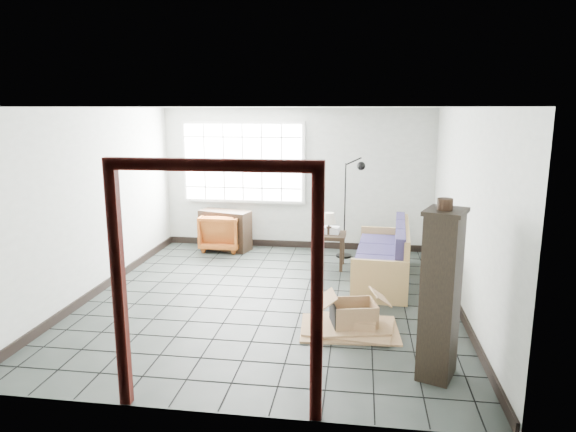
% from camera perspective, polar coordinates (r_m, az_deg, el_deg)
% --- Properties ---
extents(ground, '(5.50, 5.50, 0.00)m').
position_cam_1_polar(ground, '(7.20, -1.82, -9.18)').
color(ground, black).
rests_on(ground, ground).
extents(room_shell, '(5.02, 5.52, 2.61)m').
position_cam_1_polar(room_shell, '(6.81, -1.88, 4.20)').
color(room_shell, '#AAAFA7').
rests_on(room_shell, ground).
extents(window_panel, '(2.32, 0.08, 1.52)m').
position_cam_1_polar(window_panel, '(9.62, -5.01, 5.94)').
color(window_panel, silver).
rests_on(window_panel, ground).
extents(doorway_trim, '(1.80, 0.08, 2.20)m').
position_cam_1_polar(doorway_trim, '(4.27, -8.21, -4.70)').
color(doorway_trim, '#3C110D').
rests_on(doorway_trim, ground).
extents(futon_sofa, '(0.90, 2.08, 0.90)m').
position_cam_1_polar(futon_sofa, '(7.95, 10.82, -4.86)').
color(futon_sofa, olive).
rests_on(futon_sofa, ground).
extents(armchair, '(0.74, 0.69, 0.75)m').
position_cam_1_polar(armchair, '(9.62, -7.28, -1.51)').
color(armchair, '#943C15').
rests_on(armchair, ground).
extents(side_table, '(0.54, 0.54, 0.57)m').
position_cam_1_polar(side_table, '(8.47, 4.65, -2.62)').
color(side_table, black).
rests_on(side_table, ground).
extents(table_lamp, '(0.28, 0.28, 0.36)m').
position_cam_1_polar(table_lamp, '(8.36, 4.58, -0.36)').
color(table_lamp, black).
rests_on(table_lamp, side_table).
extents(projector, '(0.31, 0.25, 0.10)m').
position_cam_1_polar(projector, '(8.47, 4.72, -1.56)').
color(projector, silver).
rests_on(projector, side_table).
extents(floor_lamp, '(0.49, 0.31, 1.78)m').
position_cam_1_polar(floor_lamp, '(8.95, 7.14, 1.24)').
color(floor_lamp, black).
rests_on(floor_lamp, ground).
extents(console_shelf, '(1.01, 0.61, 0.73)m').
position_cam_1_polar(console_shelf, '(9.61, -6.98, -1.57)').
color(console_shelf, black).
rests_on(console_shelf, ground).
extents(tall_shelf, '(0.49, 0.55, 1.68)m').
position_cam_1_polar(tall_shelf, '(5.16, 16.61, -8.28)').
color(tall_shelf, black).
rests_on(tall_shelf, ground).
extents(pot, '(0.14, 0.14, 0.11)m').
position_cam_1_polar(pot, '(4.91, 17.05, 1.27)').
color(pot, black).
rests_on(pot, tall_shelf).
extents(open_box, '(0.89, 0.58, 0.47)m').
position_cam_1_polar(open_box, '(6.27, 7.28, -10.92)').
color(open_box, '#8E6244').
rests_on(open_box, ground).
extents(cardboard_pile, '(1.20, 0.89, 0.17)m').
position_cam_1_polar(cardboard_pile, '(6.28, 7.02, -12.12)').
color(cardboard_pile, '#8E6244').
rests_on(cardboard_pile, ground).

